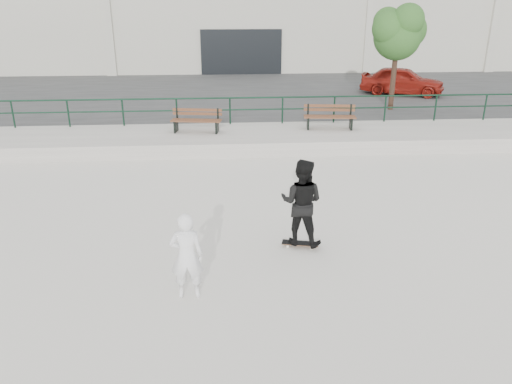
{
  "coord_description": "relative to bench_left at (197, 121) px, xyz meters",
  "views": [
    {
      "loc": [
        -1.33,
        -7.92,
        5.04
      ],
      "look_at": [
        -0.63,
        2.0,
        1.14
      ],
      "focal_mm": 35.0,
      "sensor_mm": 36.0,
      "label": 1
    }
  ],
  "objects": [
    {
      "name": "ground",
      "position": [
        2.22,
        -9.72,
        -0.91
      ],
      "size": [
        120.0,
        120.0,
        0.0
      ],
      "primitive_type": "plane",
      "color": "white",
      "rests_on": "ground"
    },
    {
      "name": "ledge",
      "position": [
        2.22,
        -0.22,
        -0.66
      ],
      "size": [
        30.0,
        3.0,
        0.5
      ],
      "primitive_type": "cube",
      "color": "#B0A9A0",
      "rests_on": "ground"
    },
    {
      "name": "parking_strip",
      "position": [
        2.22,
        8.28,
        -0.66
      ],
      "size": [
        60.0,
        14.0,
        0.5
      ],
      "primitive_type": "cube",
      "color": "#383838",
      "rests_on": "ground"
    },
    {
      "name": "railing",
      "position": [
        2.22,
        1.08,
        0.34
      ],
      "size": [
        28.0,
        0.06,
        1.03
      ],
      "color": "#123120",
      "rests_on": "ledge"
    },
    {
      "name": "commercial_building",
      "position": [
        2.22,
        22.27,
        3.67
      ],
      "size": [
        44.2,
        16.33,
        8.0
      ],
      "color": "beige",
      "rests_on": "ground"
    },
    {
      "name": "bench_left",
      "position": [
        0.0,
        0.0,
        0.0
      ],
      "size": [
        1.85,
        0.79,
        0.83
      ],
      "rotation": [
        0.0,
        0.0,
        -0.15
      ],
      "color": "brown",
      "rests_on": "ledge"
    },
    {
      "name": "bench_right",
      "position": [
        4.85,
        0.16,
        0.02
      ],
      "size": [
        1.94,
        0.76,
        0.87
      ],
      "rotation": [
        0.0,
        0.0,
        -0.12
      ],
      "color": "brown",
      "rests_on": "ledge"
    },
    {
      "name": "tree",
      "position": [
        8.22,
        3.29,
        2.84
      ],
      "size": [
        2.44,
        2.17,
        4.33
      ],
      "color": "#453122",
      "rests_on": "parking_strip"
    },
    {
      "name": "red_car",
      "position": [
        9.84,
        6.72,
        0.27
      ],
      "size": [
        4.3,
        3.06,
        1.36
      ],
      "primitive_type": "imported",
      "rotation": [
        0.0,
        0.0,
        1.16
      ],
      "color": "maroon",
      "rests_on": "parking_strip"
    },
    {
      "name": "skateboard",
      "position": [
        2.52,
        -8.12,
        -0.84
      ],
      "size": [
        0.8,
        0.37,
        0.09
      ],
      "rotation": [
        0.0,
        0.0,
        -0.22
      ],
      "color": "black",
      "rests_on": "ground"
    },
    {
      "name": "standing_skater",
      "position": [
        2.52,
        -8.12,
        0.13
      ],
      "size": [
        1.12,
        1.0,
        1.88
      ],
      "primitive_type": "imported",
      "rotation": [
        0.0,
        0.0,
        2.75
      ],
      "color": "black",
      "rests_on": "skateboard"
    },
    {
      "name": "seated_skater",
      "position": [
        0.22,
        -9.87,
        -0.1
      ],
      "size": [
        0.59,
        0.39,
        1.62
      ],
      "primitive_type": "imported",
      "rotation": [
        0.0,
        0.0,
        3.15
      ],
      "color": "white",
      "rests_on": "ground"
    }
  ]
}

